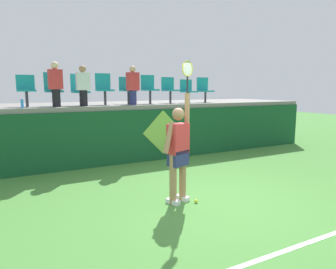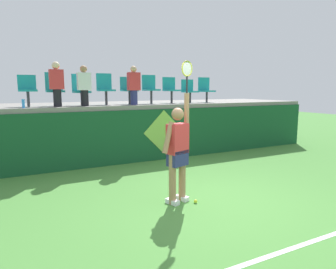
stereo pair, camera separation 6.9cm
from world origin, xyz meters
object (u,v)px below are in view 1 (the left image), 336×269
water_bottle (22,104)px  stadium_chair_4 (128,89)px  stadium_chair_5 (149,87)px  stadium_chair_6 (169,88)px  spectator_1 (83,85)px  spectator_0 (133,85)px  spectator_2 (56,83)px  stadium_chair_1 (53,88)px  tennis_player (178,149)px  tennis_ball (196,201)px  stadium_chair_0 (26,88)px  stadium_chair_2 (80,88)px  stadium_chair_8 (204,89)px  stadium_chair_7 (188,90)px  stadium_chair_3 (104,87)px

water_bottle → stadium_chair_4: bearing=12.2°
water_bottle → stadium_chair_5: bearing=9.9°
stadium_chair_6 → spectator_1: spectator_1 is taller
spectator_0 → spectator_2: size_ratio=0.97×
stadium_chair_1 → stadium_chair_6: 3.48m
stadium_chair_6 → spectator_0: (-1.41, -0.43, 0.10)m
tennis_player → spectator_0: size_ratio=2.33×
tennis_ball → stadium_chair_0: 5.25m
stadium_chair_2 → stadium_chair_1: bearing=180.0°
tennis_player → stadium_chair_8: size_ratio=3.04×
spectator_0 → spectator_1: (-1.39, 0.01, -0.02)m
stadium_chair_7 → water_bottle: bearing=-172.9°
stadium_chair_1 → stadium_chair_5: stadium_chair_1 is taller
spectator_2 → spectator_0: bearing=-0.2°
spectator_0 → stadium_chair_0: bearing=171.1°
tennis_ball → water_bottle: bearing=125.9°
stadium_chair_7 → spectator_2: (-4.17, -0.42, 0.17)m
stadium_chair_6 → stadium_chair_8: stadium_chair_8 is taller
stadium_chair_3 → water_bottle: bearing=-163.8°
stadium_chair_7 → stadium_chair_2: bearing=179.8°
spectator_1 → spectator_2: spectator_2 is taller
stadium_chair_1 → stadium_chair_0: bearing=-179.0°
stadium_chair_3 → stadium_chair_7: (2.80, -0.01, -0.07)m
stadium_chair_5 → tennis_ball: bearing=-103.4°
stadium_chair_4 → spectator_1: bearing=-163.2°
spectator_1 → stadium_chair_8: bearing=5.9°
tennis_ball → stadium_chair_4: (0.29, 4.18, 2.02)m
tennis_player → spectator_1: spectator_1 is taller
stadium_chair_6 → stadium_chair_8: 1.34m
tennis_ball → stadium_chair_6: bearing=67.9°
tennis_ball → stadium_chair_3: bearing=95.6°
water_bottle → spectator_0: (2.87, 0.19, 0.46)m
stadium_chair_1 → spectator_0: size_ratio=0.81×
tennis_player → stadium_chair_3: bearing=92.2°
stadium_chair_5 → stadium_chair_6: size_ratio=1.07×
spectator_0 → tennis_ball: bearing=-94.5°
stadium_chair_6 → spectator_0: size_ratio=0.75×
water_bottle → stadium_chair_6: 4.34m
stadium_chair_3 → tennis_player: bearing=-87.8°
stadium_chair_3 → stadium_chair_6: 2.11m
stadium_chair_0 → spectator_2: (0.66, -0.42, 0.12)m
stadium_chair_1 → stadium_chair_8: (4.82, -0.00, -0.03)m
stadium_chair_6 → spectator_2: spectator_2 is taller
water_bottle → spectator_1: 1.56m
spectator_2 → stadium_chair_1: bearing=90.0°
tennis_ball → stadium_chair_7: size_ratio=0.09×
tennis_player → spectator_0: 3.78m
tennis_ball → stadium_chair_6: size_ratio=0.08×
stadium_chair_2 → stadium_chair_4: 1.39m
spectator_2 → water_bottle: bearing=-166.0°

